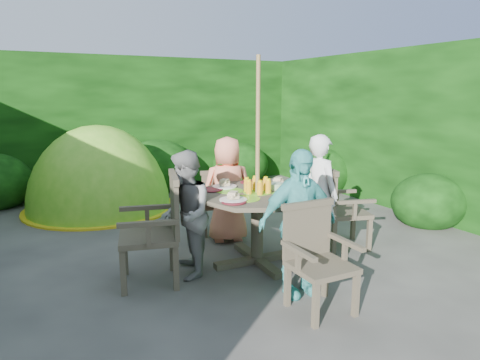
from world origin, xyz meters
name	(u,v)px	position (x,y,z in m)	size (l,w,h in m)	color
ground	(192,249)	(0.00, 0.00, 0.00)	(60.00, 60.00, 0.00)	#423F3B
hedge_enclosure	(155,135)	(0.00, 1.33, 1.25)	(9.00, 9.00, 2.50)	black
patio_table	(258,204)	(0.49, -0.72, 0.66)	(1.41, 1.41, 0.94)	#3E3729
parasol_pole	(258,163)	(0.48, -0.72, 1.10)	(0.04, 0.04, 2.20)	olive
garden_chair_right	(339,207)	(1.58, -0.75, 0.50)	(0.64, 0.68, 0.94)	#3E3729
garden_chair_left	(158,228)	(-0.61, -0.69, 0.55)	(0.68, 0.73, 1.03)	#3E3729
garden_chair_back	(218,200)	(0.52, 0.39, 0.45)	(0.58, 0.54, 0.84)	#3E3729
garden_chair_front	(316,256)	(0.43, -1.82, 0.47)	(0.53, 0.48, 0.88)	#3E3729
child_right	(319,194)	(1.28, -0.75, 0.69)	(0.50, 0.33, 1.38)	white
child_left	(186,215)	(-0.32, -0.68, 0.64)	(0.62, 0.48, 1.28)	gray
child_back	(228,189)	(0.52, 0.08, 0.66)	(0.64, 0.42, 1.31)	#FF8F69
child_front	(298,223)	(0.45, -1.52, 0.67)	(0.79, 0.33, 1.35)	#54C5C0
dome_tent	(101,209)	(-0.65, 2.36, 0.00)	(2.79, 2.79, 2.68)	#66C125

